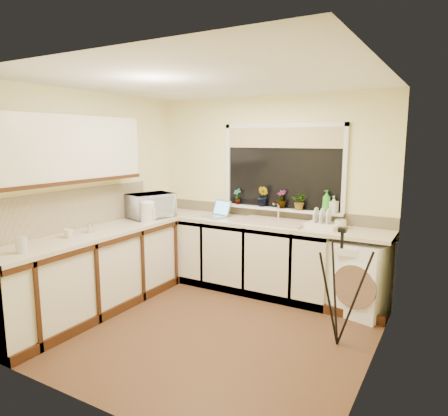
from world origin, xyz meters
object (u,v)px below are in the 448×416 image
laptop (218,213)px  plant_b (263,196)px  glass_jug (21,245)px  plant_d (300,202)px  microwave (151,205)px  plant_c (281,199)px  soap_bottle_green (326,201)px  cup_back (340,224)px  tripod (340,287)px  kettle (148,212)px  steel_jar (91,228)px  plant_a (237,196)px  dish_rack (324,225)px  washing_machine (360,277)px  soap_bottle_clear (334,204)px  cup_left (68,233)px

laptop → plant_b: 0.63m
glass_jug → plant_d: plant_d is taller
microwave → plant_c: plant_c is taller
glass_jug → plant_c: size_ratio=0.64×
plant_c → soap_bottle_green: size_ratio=0.88×
cup_back → microwave: bearing=-167.5°
tripod → plant_c: size_ratio=4.85×
kettle → steel_jar: bearing=-101.0°
steel_jar → cup_back: 2.78m
plant_a → soap_bottle_green: bearing=-0.2°
kettle → soap_bottle_green: (1.96, 0.92, 0.16)m
dish_rack → microwave: bearing=-156.7°
plant_c → washing_machine: bearing=-13.8°
dish_rack → plant_d: (-0.36, 0.17, 0.23)m
washing_machine → tripod: 0.88m
tripod → plant_c: plant_c is taller
glass_jug → dish_rack: bearing=49.6°
plant_b → soap_bottle_clear: plant_b is taller
dish_rack → soap_bottle_green: size_ratio=1.41×
glass_jug → tripod: bearing=30.5°
glass_jug → soap_bottle_clear: soap_bottle_clear is taller
kettle → plant_d: bearing=29.2°
laptop → plant_d: (1.05, 0.20, 0.20)m
plant_d → cup_back: (0.54, -0.16, -0.20)m
plant_d → steel_jar: bearing=-136.6°
washing_machine → cup_left: (-2.61, -1.72, 0.54)m
laptop → washing_machine: bearing=15.8°
plant_b → plant_d: plant_b is taller
kettle → soap_bottle_clear: bearing=24.6°
soap_bottle_green → cup_back: size_ratio=1.94×
glass_jug → steel_jar: bearing=96.2°
soap_bottle_green → plant_d: bearing=-178.8°
tripod → microwave: bearing=167.6°
soap_bottle_green → cup_left: (-2.12, -1.98, -0.24)m
cup_back → cup_left: size_ratio=1.40×
steel_jar → plant_c: bearing=47.9°
microwave → plant_a: size_ratio=2.69×
soap_bottle_green → soap_bottle_clear: bearing=11.3°
soap_bottle_green → plant_c: bearing=179.3°
plant_b → cup_left: size_ratio=2.73×
laptop → soap_bottle_clear: soap_bottle_clear is taller
glass_jug → cup_back: 3.29m
plant_d → cup_left: plant_d is taller
cup_back → steel_jar: bearing=-146.7°
laptop → microwave: size_ratio=0.64×
plant_c → cup_left: (-1.55, -1.98, -0.22)m
soap_bottle_green → washing_machine: bearing=-27.6°
tripod → plant_d: (-0.80, 1.11, 0.59)m
washing_machine → plant_c: (-1.06, 0.26, 0.76)m
plant_a → plant_c: plant_c is taller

